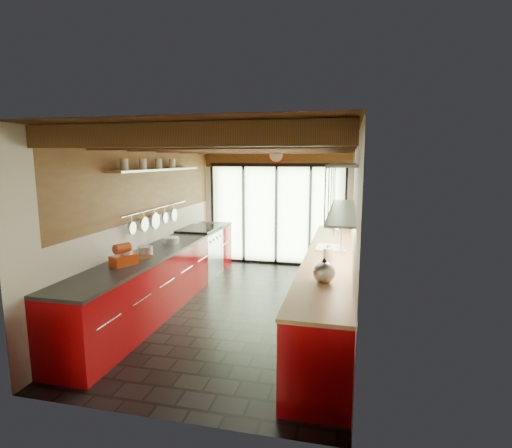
{
  "coord_description": "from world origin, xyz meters",
  "views": [
    {
      "loc": [
        1.51,
        -5.67,
        2.26
      ],
      "look_at": [
        0.09,
        0.4,
        1.25
      ],
      "focal_mm": 28.0,
      "sensor_mm": 36.0,
      "label": 1
    }
  ],
  "objects_px": {
    "kettle": "(324,271)",
    "bowl": "(335,227)",
    "stand_mixer": "(124,256)",
    "soap_bottle": "(330,250)",
    "paper_towel": "(327,258)"
  },
  "relations": [
    {
      "from": "kettle",
      "to": "bowl",
      "type": "height_order",
      "value": "kettle"
    },
    {
      "from": "stand_mixer",
      "to": "paper_towel",
      "type": "bearing_deg",
      "value": 11.48
    },
    {
      "from": "kettle",
      "to": "bowl",
      "type": "bearing_deg",
      "value": 90.0
    },
    {
      "from": "stand_mixer",
      "to": "soap_bottle",
      "type": "relative_size",
      "value": 2.23
    },
    {
      "from": "stand_mixer",
      "to": "kettle",
      "type": "xyz_separation_m",
      "value": [
        2.54,
        -0.14,
        0.01
      ]
    },
    {
      "from": "paper_towel",
      "to": "bowl",
      "type": "xyz_separation_m",
      "value": [
        0.0,
        2.95,
        -0.09
      ]
    },
    {
      "from": "kettle",
      "to": "bowl",
      "type": "xyz_separation_m",
      "value": [
        -0.0,
        3.6,
        -0.1
      ]
    },
    {
      "from": "kettle",
      "to": "paper_towel",
      "type": "height_order",
      "value": "kettle"
    },
    {
      "from": "bowl",
      "to": "stand_mixer",
      "type": "bearing_deg",
      "value": -126.25
    },
    {
      "from": "kettle",
      "to": "soap_bottle",
      "type": "bearing_deg",
      "value": 90.0
    },
    {
      "from": "bowl",
      "to": "paper_towel",
      "type": "bearing_deg",
      "value": -90.0
    },
    {
      "from": "stand_mixer",
      "to": "kettle",
      "type": "distance_m",
      "value": 2.54
    },
    {
      "from": "stand_mixer",
      "to": "bowl",
      "type": "xyz_separation_m",
      "value": [
        2.54,
        3.46,
        -0.09
      ]
    },
    {
      "from": "stand_mixer",
      "to": "soap_bottle",
      "type": "bearing_deg",
      "value": 23.87
    },
    {
      "from": "stand_mixer",
      "to": "paper_towel",
      "type": "distance_m",
      "value": 2.59
    }
  ]
}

